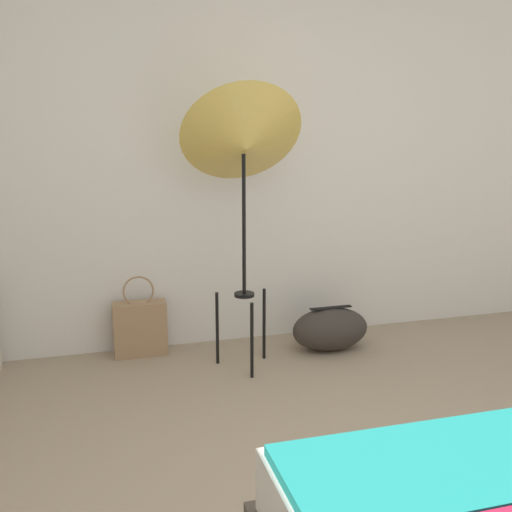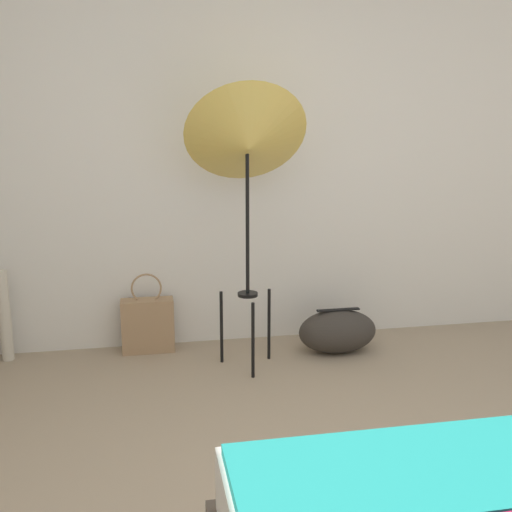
% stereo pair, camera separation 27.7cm
% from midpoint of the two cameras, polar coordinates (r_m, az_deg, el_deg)
% --- Properties ---
extents(wall_back, '(8.00, 0.05, 2.60)m').
position_cam_midpoint_polar(wall_back, '(3.97, -3.65, 10.13)').
color(wall_back, silver).
rests_on(wall_back, ground_plane).
extents(photo_umbrella, '(0.72, 0.56, 1.69)m').
position_cam_midpoint_polar(photo_umbrella, '(3.46, -3.52, 10.61)').
color(photo_umbrella, black).
rests_on(photo_umbrella, ground_plane).
extents(tote_bag, '(0.34, 0.13, 0.53)m').
position_cam_midpoint_polar(tote_bag, '(3.96, -12.98, -6.70)').
color(tote_bag, '#9E7A56').
rests_on(tote_bag, ground_plane).
extents(duffel_bag, '(0.51, 0.29, 0.29)m').
position_cam_midpoint_polar(duffel_bag, '(3.97, 5.09, -6.97)').
color(duffel_bag, '#332D28').
rests_on(duffel_bag, ground_plane).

